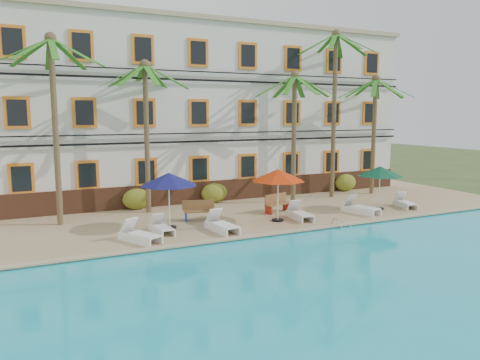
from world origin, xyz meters
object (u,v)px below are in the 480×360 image
palm_e (374,117)px  lounger_a (139,234)px  lounger_b (161,227)px  pool_ladder (341,226)px  palm_c (294,118)px  lounger_f (405,203)px  lounger_d (299,213)px  lounger_e (360,207)px  palm_a (54,104)px  umbrella_green (380,172)px  palm_d (335,93)px  lounger_c (221,224)px  bench_left (200,210)px  umbrella_blue (169,180)px  umbrella_red (278,175)px  bench_right (277,203)px  palm_b (146,115)px

palm_e → lounger_a: palm_e is taller
lounger_a → lounger_b: lounger_a is taller
pool_ladder → palm_c: bearing=79.2°
lounger_f → palm_c: bearing=140.6°
lounger_d → lounger_e: (3.49, -0.17, 0.02)m
palm_a → palm_c: bearing=-0.1°
palm_e → umbrella_green: (-3.05, -4.02, -2.76)m
palm_d → lounger_f: (1.51, -4.36, -5.89)m
umbrella_green → lounger_b: (-11.65, 0.15, -1.74)m
lounger_c → bench_left: (-0.06, 2.41, 0.17)m
umbrella_blue → umbrella_red: umbrella_blue is taller
umbrella_green → lounger_c: umbrella_green is taller
lounger_b → bench_right: size_ratio=1.06×
pool_ladder → palm_d: bearing=56.3°
bench_left → bench_right: 4.14m
palm_e → lounger_e: palm_e is taller
lounger_e → lounger_b: bearing=177.2°
lounger_c → palm_a: bearing=144.7°
palm_e → lounger_d: size_ratio=3.90×
lounger_b → pool_ladder: lounger_b is taller
lounger_a → bench_left: 4.29m
palm_b → bench_left: (1.70, -2.77, -4.43)m
umbrella_blue → umbrella_green: umbrella_blue is taller
lounger_b → lounger_f: 13.24m
palm_b → bench_left: size_ratio=4.82×
lounger_d → bench_left: size_ratio=1.19×
palm_b → bench_right: palm_b is taller
umbrella_green → umbrella_blue: bearing=176.0°
bench_left → lounger_f: bearing=-10.1°
umbrella_green → lounger_e: umbrella_green is taller
lounger_f → lounger_a: bearing=-177.7°
palm_b → pool_ladder: bearing=-43.9°
lounger_c → lounger_f: bearing=2.4°
palm_e → lounger_d: (-8.07, -4.19, -4.47)m
palm_b → lounger_b: (-0.61, -4.34, -4.65)m
palm_d → umbrella_blue: bearing=-163.3°
pool_ladder → palm_a: bearing=152.8°
lounger_e → bench_right: 4.18m
palm_a → lounger_a: bearing=-60.2°
palm_e → bench_left: (-12.38, -2.29, -4.27)m
palm_c → palm_e: (6.08, 0.44, 0.01)m
umbrella_blue → pool_ladder: 7.86m
palm_e → umbrella_red: bearing=-156.2°
palm_a → bench_left: 7.96m
lounger_e → umbrella_red: bearing=176.3°
umbrella_red → lounger_a: (-6.67, -0.75, -1.85)m
bench_right → palm_e: bearing=15.8°
palm_d → bench_right: (-5.27, -2.45, -5.68)m
palm_c → umbrella_green: size_ratio=3.12×
palm_b → bench_right: (5.85, -2.81, -4.43)m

